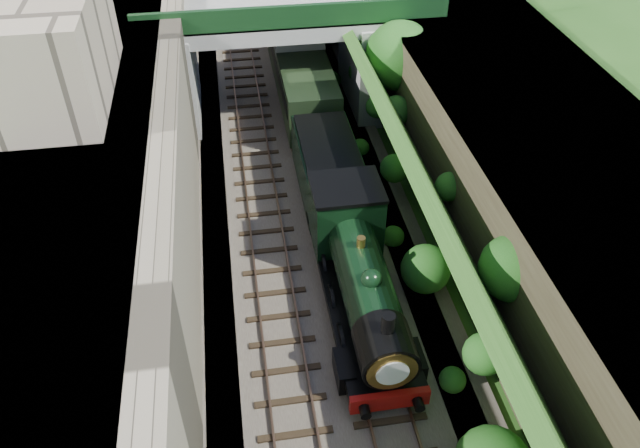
% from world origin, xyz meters
% --- Properties ---
extents(trackbed, '(10.00, 90.00, 0.20)m').
position_xyz_m(trackbed, '(0.00, 20.00, 0.10)').
color(trackbed, '#473F38').
rests_on(trackbed, ground).
extents(retaining_wall, '(1.00, 90.00, 7.00)m').
position_xyz_m(retaining_wall, '(-5.50, 20.00, 3.50)').
color(retaining_wall, '#756B56').
rests_on(retaining_wall, ground).
extents(street_plateau_left, '(6.00, 90.00, 7.00)m').
position_xyz_m(street_plateau_left, '(-9.00, 20.00, 3.50)').
color(street_plateau_left, '#262628').
rests_on(street_plateau_left, ground).
extents(street_plateau_right, '(8.00, 90.00, 6.25)m').
position_xyz_m(street_plateau_right, '(9.50, 20.00, 3.12)').
color(street_plateau_right, '#262628').
rests_on(street_plateau_right, ground).
extents(embankment_slope, '(4.56, 90.00, 6.36)m').
position_xyz_m(embankment_slope, '(4.93, 18.07, 2.64)').
color(embankment_slope, '#1E4714').
rests_on(embankment_slope, ground).
extents(track_left, '(2.50, 90.00, 0.20)m').
position_xyz_m(track_left, '(-2.00, 20.00, 0.25)').
color(track_left, black).
rests_on(track_left, trackbed).
extents(track_right, '(2.50, 90.00, 0.20)m').
position_xyz_m(track_right, '(1.20, 20.00, 0.25)').
color(track_right, black).
rests_on(track_right, trackbed).
extents(road_bridge, '(16.00, 6.40, 7.25)m').
position_xyz_m(road_bridge, '(0.94, 24.00, 4.08)').
color(road_bridge, gray).
rests_on(road_bridge, ground).
extents(building_near, '(4.00, 8.00, 4.00)m').
position_xyz_m(building_near, '(-9.50, 14.00, 9.00)').
color(building_near, gray).
rests_on(building_near, street_plateau_left).
extents(tree, '(3.60, 3.80, 6.60)m').
position_xyz_m(tree, '(5.91, 20.02, 4.65)').
color(tree, black).
rests_on(tree, ground).
extents(locomotive, '(3.10, 10.23, 3.83)m').
position_xyz_m(locomotive, '(1.20, 7.26, 1.89)').
color(locomotive, black).
rests_on(locomotive, trackbed).
extents(tender, '(2.70, 6.00, 3.05)m').
position_xyz_m(tender, '(1.20, 14.62, 1.62)').
color(tender, black).
rests_on(tender, trackbed).
extents(coach_front, '(2.90, 18.00, 3.70)m').
position_xyz_m(coach_front, '(1.20, 27.22, 2.05)').
color(coach_front, black).
rests_on(coach_front, trackbed).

